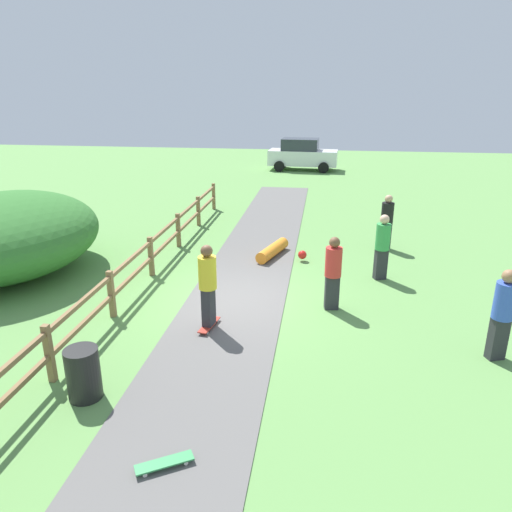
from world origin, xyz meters
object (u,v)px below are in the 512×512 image
Objects in this scene: bystander_black at (387,219)px; bystander_blue at (503,311)px; bystander_green at (382,244)px; skater_fallen at (275,251)px; bush_large at (7,235)px; skater_riding at (208,283)px; trash_bin at (83,374)px; parked_car_white at (302,154)px; bystander_red at (333,270)px; skateboard_loose at (164,463)px.

bystander_blue is at bearing -78.10° from bystander_black.
skater_fallen is at bearing 155.55° from bystander_green.
skater_riding is (6.21, -2.46, -0.04)m from bush_large.
bystander_blue is at bearing -4.05° from skater_riding.
skater_fallen is 3.74m from bystander_black.
skater_fallen is (2.40, 7.49, -0.25)m from trash_bin.
bystander_black is 0.41× the size of parked_car_white.
skater_fallen is at bearing -159.07° from bystander_black.
bystander_blue is 6.68m from bystander_black.
skater_riding reaches higher than bystander_red.
parked_car_white is at bearing 84.36° from trash_bin.
bystander_blue is at bearing -47.46° from skater_fallen.
skateboard_loose is 25.41m from parked_car_white.
skater_riding reaches higher than bystander_green.
skateboard_loose is 5.94m from bystander_red.
bystander_blue is (5.38, 3.63, 0.92)m from skateboard_loose.
bystander_blue is 0.42× the size of parked_car_white.
bush_large is 3.17× the size of bystander_red.
bystander_red is (2.61, 1.38, -0.10)m from skater_riding.
parked_car_white is at bearing 90.10° from skater_fallen.
bush_large is 6.68m from skater_riding.
bush_large reaches higher than bystander_red.
skater_riding is at bearing -125.23° from bystander_black.
parked_car_white reaches higher than skater_fallen.
parked_car_white is at bearing 102.51° from bystander_blue.
skater_fallen is at bearing 18.40° from bush_large.
bystander_black is at bearing 68.51° from skateboard_loose.
bystander_green reaches higher than bystander_red.
bystander_black is at bearing 81.23° from bystander_green.
bush_large is at bearing 132.69° from trash_bin.
bush_large is 3.11× the size of bystander_green.
parked_car_white reaches higher than skater_riding.
skateboard_loose is at bearing -112.83° from bystander_red.
bystander_blue reaches higher than trash_bin.
bush_large is 7.06× the size of skateboard_loose.
trash_bin is 10.56m from bystander_black.
skateboard_loose is 0.44× the size of bystander_green.
bystander_black is at bearing 56.50° from trash_bin.
skateboard_loose is at bearing -44.77° from bush_large.
bush_large is at bearing 173.03° from bystander_red.
parked_car_white is (-4.83, 21.76, -0.05)m from bystander_blue.
bystander_red is (4.10, 4.04, 0.52)m from trash_bin.
bystander_black is (0.41, 2.68, -0.02)m from bystander_green.
skateboard_loose is at bearing -93.76° from skater_fallen.
bush_large reaches higher than skateboard_loose.
bystander_red is (-1.31, -2.08, -0.02)m from bystander_green.
skateboard_loose is at bearing -115.60° from bystander_green.
bystander_green is (3.92, 3.46, -0.08)m from skater_riding.
bystander_black is at bearing 20.93° from skater_fallen.
bush_large is at bearing -161.60° from skater_fallen.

